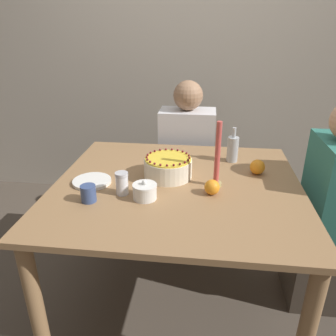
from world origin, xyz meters
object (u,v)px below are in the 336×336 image
(cake, at_px, (168,167))
(candle, at_px, (217,160))
(bottle, at_px, (233,149))
(person_man_blue_shirt, at_px, (186,169))
(sugar_bowl, at_px, (145,191))
(person_woman_floral, at_px, (328,222))
(sugar_shaker, at_px, (122,183))

(cake, relative_size, candle, 0.76)
(bottle, relative_size, person_man_blue_shirt, 0.18)
(sugar_bowl, bearing_deg, candle, 27.23)
(sugar_bowl, xyz_separation_m, bottle, (0.44, 0.51, 0.04))
(cake, distance_m, bottle, 0.44)
(cake, relative_size, person_man_blue_shirt, 0.22)
(cake, relative_size, person_woman_floral, 0.21)
(sugar_bowl, distance_m, sugar_shaker, 0.12)
(cake, distance_m, person_man_blue_shirt, 0.78)
(sugar_bowl, height_order, candle, candle)
(cake, height_order, person_man_blue_shirt, person_man_blue_shirt)
(sugar_bowl, bearing_deg, cake, 72.32)
(person_man_blue_shirt, bearing_deg, candle, 104.23)
(cake, relative_size, sugar_shaker, 2.27)
(candle, distance_m, person_woman_floral, 0.76)
(cake, height_order, sugar_bowl, cake)
(sugar_bowl, height_order, person_man_blue_shirt, person_man_blue_shirt)
(sugar_bowl, relative_size, bottle, 0.55)
(cake, xyz_separation_m, person_woman_floral, (0.89, 0.05, -0.31))
(bottle, bearing_deg, cake, -143.63)
(candle, distance_m, bottle, 0.36)
(sugar_shaker, height_order, candle, candle)
(sugar_bowl, relative_size, person_man_blue_shirt, 0.10)
(sugar_shaker, distance_m, bottle, 0.73)
(sugar_bowl, height_order, bottle, bottle)
(candle, relative_size, person_man_blue_shirt, 0.29)
(sugar_bowl, height_order, person_woman_floral, person_woman_floral)
(candle, xyz_separation_m, person_woman_floral, (0.64, 0.13, -0.40))
(sugar_shaker, xyz_separation_m, bottle, (0.55, 0.48, 0.02))
(person_woman_floral, bearing_deg, candle, 101.09)
(sugar_shaker, relative_size, bottle, 0.54)
(candle, xyz_separation_m, person_man_blue_shirt, (-0.20, 0.78, -0.41))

